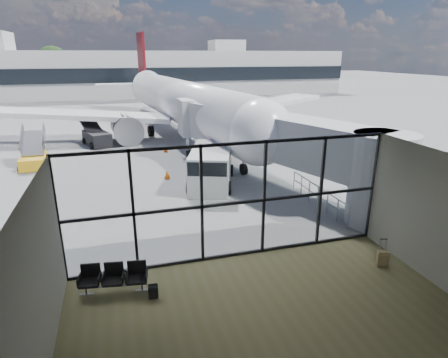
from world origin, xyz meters
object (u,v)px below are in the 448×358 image
service_van (211,167)px  mobile_stairs (34,159)px  suitcase (382,258)px  seating_row (114,276)px  backpack (153,292)px  belt_loader (96,137)px  airliner (177,101)px

service_van → mobile_stairs: 12.89m
suitcase → service_van: 11.15m
seating_row → service_van: size_ratio=0.39×
backpack → suitcase: size_ratio=0.43×
backpack → mobile_stairs: mobile_stairs is taller
seating_row → backpack: bearing=-24.1°
service_van → backpack: bearing=-94.7°
seating_row → mobile_stairs: (-5.15, 16.30, 0.01)m
seating_row → belt_loader: bearing=102.0°
suitcase → backpack: bearing=-165.0°
suitcase → belt_loader: size_ratio=0.23×
backpack → mobile_stairs: 18.21m
seating_row → belt_loader: belt_loader is taller
backpack → suitcase: 8.29m
airliner → belt_loader: 8.89m
airliner → seating_row: bearing=-110.5°
backpack → service_van: 11.01m
service_van → suitcase: bearing=-50.6°
suitcase → airliner: (-3.03, 26.98, 2.79)m
suitcase → airliner: airliner is taller
mobile_stairs → suitcase: bearing=-50.8°
backpack → service_van: bearing=72.9°
seating_row → airliner: size_ratio=0.05×
seating_row → suitcase: (9.46, -1.17, -0.22)m
seating_row → backpack: 1.44m
airliner → belt_loader: size_ratio=8.56×
backpack → mobile_stairs: bearing=117.2°
suitcase → service_van: size_ratio=0.19×
mobile_stairs → belt_loader: bearing=55.1°
suitcase → service_van: service_van is taller
belt_loader → mobile_stairs: size_ratio=1.43×
airliner → mobile_stairs: size_ratio=12.20×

